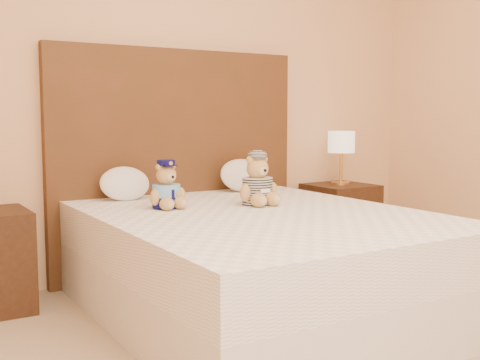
# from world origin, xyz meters

# --- Properties ---
(bed) EXTENTS (1.60, 2.00, 0.55)m
(bed) POSITION_xyz_m (0.00, 1.20, 0.28)
(bed) COLOR white
(bed) RESTS_ON ground
(headboard) EXTENTS (1.75, 0.08, 1.50)m
(headboard) POSITION_xyz_m (0.00, 2.21, 0.75)
(headboard) COLOR #532D19
(headboard) RESTS_ON ground
(nightstand_right) EXTENTS (0.45, 0.45, 0.55)m
(nightstand_right) POSITION_xyz_m (1.25, 2.00, 0.28)
(nightstand_right) COLOR #3B2113
(nightstand_right) RESTS_ON ground
(lamp) EXTENTS (0.20, 0.20, 0.40)m
(lamp) POSITION_xyz_m (1.25, 2.00, 0.85)
(lamp) COLOR gold
(lamp) RESTS_ON nightstand_right
(teddy_police) EXTENTS (0.25, 0.24, 0.27)m
(teddy_police) POSITION_xyz_m (-0.36, 1.59, 0.68)
(teddy_police) COLOR #AD8043
(teddy_police) RESTS_ON bed
(teddy_prisoner) EXTENTS (0.26, 0.25, 0.29)m
(teddy_prisoner) POSITION_xyz_m (0.14, 1.44, 0.70)
(teddy_prisoner) COLOR #AD8043
(teddy_prisoner) RESTS_ON bed
(pillow_left) EXTENTS (0.32, 0.20, 0.22)m
(pillow_left) POSITION_xyz_m (-0.44, 2.03, 0.66)
(pillow_left) COLOR white
(pillow_left) RESTS_ON bed
(pillow_right) EXTENTS (0.34, 0.22, 0.24)m
(pillow_right) POSITION_xyz_m (0.40, 2.03, 0.67)
(pillow_right) COLOR white
(pillow_right) RESTS_ON bed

